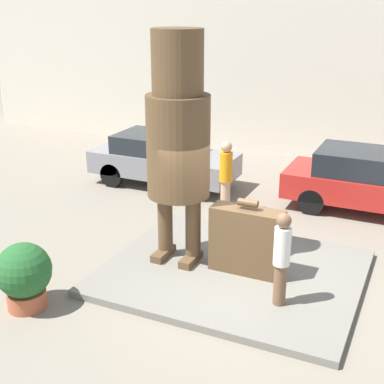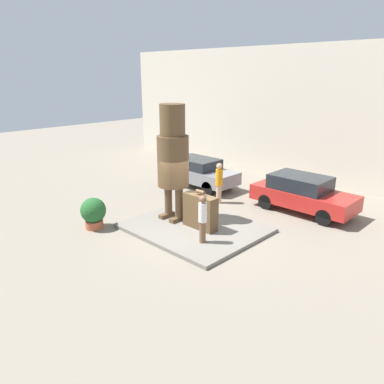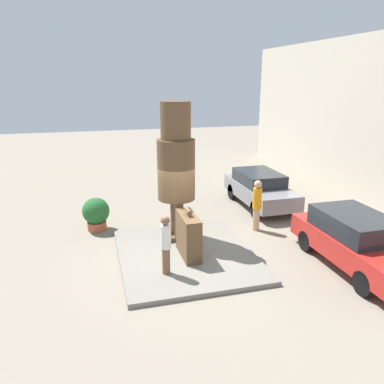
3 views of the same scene
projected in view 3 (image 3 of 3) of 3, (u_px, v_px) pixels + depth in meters
ground_plane at (185, 256)px, 11.42m from camera, size 60.00×60.00×0.00m
pedestal at (185, 254)px, 11.40m from camera, size 4.75×3.96×0.13m
statue_figure at (176, 161)px, 11.69m from camera, size 1.19×1.19×4.40m
giant_suitcase at (188, 235)px, 10.97m from camera, size 1.36×0.46×1.46m
tourist at (166, 242)px, 9.85m from camera, size 0.28×0.28×1.65m
parked_car_grey at (260, 188)px, 15.67m from camera, size 4.07×1.71×1.45m
parked_car_red at (356, 240)px, 10.57m from camera, size 4.24×1.77×1.53m
planter_pot at (96, 213)px, 13.19m from camera, size 0.95×0.95×1.19m
worker_hivis at (257, 203)px, 13.07m from camera, size 0.31×0.31×1.83m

